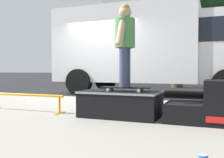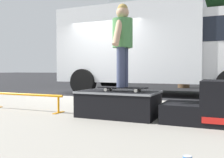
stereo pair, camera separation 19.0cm
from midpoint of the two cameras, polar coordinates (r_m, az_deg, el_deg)
The scene contains 9 objects.
ground_plane at distance 7.70m, azimuth -6.30°, elevation -4.46°, with size 140.00×140.00×0.00m, color black.
sidewalk_slab at distance 5.25m, azimuth -21.89°, elevation -6.92°, with size 50.00×5.00×0.12m, color gray.
skate_box at distance 4.12m, azimuth 0.68°, elevation -5.31°, with size 1.24×0.76×0.41m.
kicker_ramp at distance 3.85m, azimuth 19.88°, elevation -5.47°, with size 1.05×0.73×0.60m.
grind_rail at distance 4.97m, azimuth -19.79°, elevation -3.91°, with size 1.63×0.28×0.32m.
skateboard at distance 4.04m, azimuth 1.53°, elevation -1.96°, with size 0.78×0.21×0.07m.
skater_kid at distance 4.06m, azimuth 1.54°, elevation 9.00°, with size 0.31×0.67×1.29m.
box_truck at distance 9.23m, azimuth 8.76°, elevation 7.16°, with size 6.91×2.63×3.05m.
house_behind at distance 21.23m, azimuth 13.15°, elevation 11.07°, with size 9.54×8.23×8.40m.
Camera 1 is at (3.49, -6.80, 0.86)m, focal length 41.31 mm.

